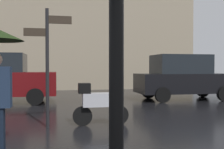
{
  "coord_description": "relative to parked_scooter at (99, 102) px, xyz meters",
  "views": [
    {
      "loc": [
        -0.84,
        -2.21,
        1.37
      ],
      "look_at": [
        0.77,
        5.65,
        1.17
      ],
      "focal_mm": 42.85,
      "sensor_mm": 36.0,
      "label": 1
    }
  ],
  "objects": [
    {
      "name": "street_signpost",
      "position": [
        -1.2,
        0.03,
        1.11
      ],
      "size": [
        1.08,
        0.08,
        2.74
      ],
      "color": "black",
      "rests_on": "ground"
    },
    {
      "name": "parked_car_right",
      "position": [
        4.36,
        4.39,
        0.41
      ],
      "size": [
        4.17,
        1.84,
        1.93
      ],
      "rotation": [
        0.0,
        0.0,
        0.28
      ],
      "color": "black",
      "rests_on": "ground"
    },
    {
      "name": "parked_scooter",
      "position": [
        0.0,
        0.0,
        0.0
      ],
      "size": [
        1.35,
        0.32,
        1.23
      ],
      "rotation": [
        0.0,
        0.0,
        0.32
      ],
      "color": "black",
      "rests_on": "ground"
    }
  ]
}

